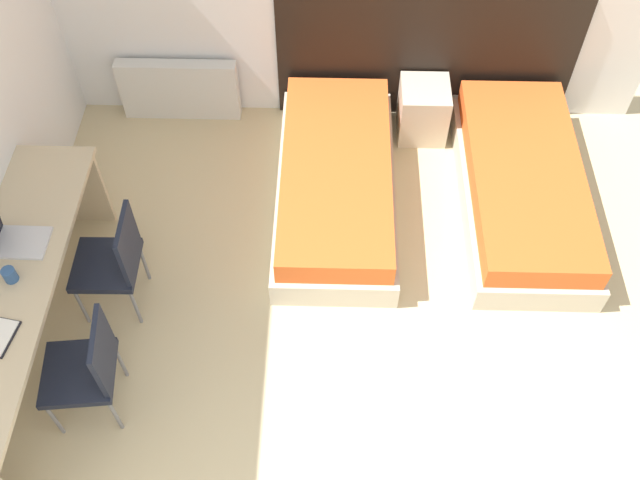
% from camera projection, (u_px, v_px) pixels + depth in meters
% --- Properties ---
extents(headboard_panel, '(2.39, 0.03, 1.14)m').
position_uv_depth(headboard_panel, '(426.00, 59.00, 5.69)').
color(headboard_panel, black).
rests_on(headboard_panel, ground_plane).
extents(bed_near_window, '(0.88, 1.96, 0.41)m').
position_uv_depth(bed_near_window, '(336.00, 182.00, 5.38)').
color(bed_near_window, beige).
rests_on(bed_near_window, ground_plane).
extents(bed_near_door, '(0.88, 1.96, 0.41)m').
position_uv_depth(bed_near_door, '(522.00, 186.00, 5.36)').
color(bed_near_door, beige).
rests_on(bed_near_door, ground_plane).
extents(nightstand, '(0.39, 0.41, 0.47)m').
position_uv_depth(nightstand, '(423.00, 110.00, 5.81)').
color(nightstand, beige).
rests_on(nightstand, ground_plane).
extents(radiator, '(0.98, 0.12, 0.54)m').
position_uv_depth(radiator, '(180.00, 90.00, 5.91)').
color(radiator, silver).
rests_on(radiator, ground_plane).
extents(desk, '(0.54, 2.25, 0.76)m').
position_uv_depth(desk, '(17.00, 299.00, 4.28)').
color(desk, '#C6B28E').
rests_on(desk, ground_plane).
extents(chair_near_laptop, '(0.43, 0.43, 0.86)m').
position_uv_depth(chair_near_laptop, '(113.00, 260.00, 4.61)').
color(chair_near_laptop, black).
rests_on(chair_near_laptop, ground_plane).
extents(chair_near_notebook, '(0.46, 0.46, 0.86)m').
position_uv_depth(chair_near_notebook, '(87.00, 367.00, 4.15)').
color(chair_near_notebook, black).
rests_on(chair_near_notebook, ground_plane).
extents(laptop, '(0.32, 0.25, 0.33)m').
position_uv_depth(laptop, '(11.00, 236.00, 4.28)').
color(laptop, silver).
rests_on(laptop, desk).
extents(mug, '(0.08, 0.08, 0.09)m').
position_uv_depth(mug, '(10.00, 275.00, 4.14)').
color(mug, '#2D5184').
rests_on(mug, desk).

